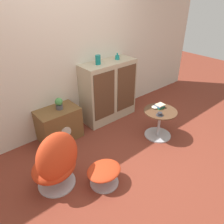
{
  "coord_description": "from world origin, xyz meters",
  "views": [
    {
      "loc": [
        -1.76,
        -1.67,
        2.25
      ],
      "look_at": [
        0.14,
        0.55,
        0.55
      ],
      "focal_mm": 35.0,
      "sensor_mm": 36.0,
      "label": 1
    }
  ],
  "objects_px": {
    "sideboard": "(108,91)",
    "tv_console": "(59,124)",
    "bowl": "(155,107)",
    "vase_inner_left": "(117,57)",
    "egg_chair": "(56,162)",
    "teacup": "(160,114)",
    "coffee_table": "(159,122)",
    "book_stack": "(160,106)",
    "vase_leftmost": "(98,60)",
    "ottoman": "(104,172)",
    "potted_plant": "(59,103)"
  },
  "relations": [
    {
      "from": "coffee_table",
      "to": "book_stack",
      "type": "distance_m",
      "value": 0.27
    },
    {
      "from": "vase_inner_left",
      "to": "teacup",
      "type": "bearing_deg",
      "value": -94.92
    },
    {
      "from": "tv_console",
      "to": "teacup",
      "type": "xyz_separation_m",
      "value": [
        1.18,
        -1.11,
        0.24
      ]
    },
    {
      "from": "potted_plant",
      "to": "teacup",
      "type": "distance_m",
      "value": 1.59
    },
    {
      "from": "book_stack",
      "to": "potted_plant",
      "type": "bearing_deg",
      "value": 144.45
    },
    {
      "from": "sideboard",
      "to": "teacup",
      "type": "relative_size",
      "value": 9.55
    },
    {
      "from": "egg_chair",
      "to": "bowl",
      "type": "xyz_separation_m",
      "value": [
        1.83,
        -0.0,
        0.11
      ]
    },
    {
      "from": "tv_console",
      "to": "teacup",
      "type": "distance_m",
      "value": 1.64
    },
    {
      "from": "vase_leftmost",
      "to": "ottoman",
      "type": "bearing_deg",
      "value": -125.58
    },
    {
      "from": "sideboard",
      "to": "ottoman",
      "type": "bearing_deg",
      "value": -131.69
    },
    {
      "from": "tv_console",
      "to": "vase_inner_left",
      "type": "xyz_separation_m",
      "value": [
        1.28,
        0.01,
        0.87
      ]
    },
    {
      "from": "vase_leftmost",
      "to": "sideboard",
      "type": "bearing_deg",
      "value": -1.02
    },
    {
      "from": "egg_chair",
      "to": "teacup",
      "type": "height_order",
      "value": "egg_chair"
    },
    {
      "from": "ottoman",
      "to": "sideboard",
      "type": "bearing_deg",
      "value": 48.31
    },
    {
      "from": "coffee_table",
      "to": "vase_inner_left",
      "type": "xyz_separation_m",
      "value": [
        -0.03,
        1.04,
        0.87
      ]
    },
    {
      "from": "sideboard",
      "to": "coffee_table",
      "type": "xyz_separation_m",
      "value": [
        0.24,
        -1.03,
        -0.28
      ]
    },
    {
      "from": "coffee_table",
      "to": "bowl",
      "type": "relative_size",
      "value": 4.6
    },
    {
      "from": "ottoman",
      "to": "coffee_table",
      "type": "relative_size",
      "value": 0.85
    },
    {
      "from": "sideboard",
      "to": "tv_console",
      "type": "xyz_separation_m",
      "value": [
        -1.06,
        -0.0,
        -0.28
      ]
    },
    {
      "from": "sideboard",
      "to": "vase_inner_left",
      "type": "distance_m",
      "value": 0.63
    },
    {
      "from": "sideboard",
      "to": "tv_console",
      "type": "relative_size",
      "value": 1.66
    },
    {
      "from": "teacup",
      "to": "book_stack",
      "type": "height_order",
      "value": "book_stack"
    },
    {
      "from": "teacup",
      "to": "bowl",
      "type": "distance_m",
      "value": 0.24
    },
    {
      "from": "vase_inner_left",
      "to": "ottoman",
      "type": "bearing_deg",
      "value": -136.61
    },
    {
      "from": "potted_plant",
      "to": "sideboard",
      "type": "bearing_deg",
      "value": 0.19
    },
    {
      "from": "teacup",
      "to": "vase_inner_left",
      "type": "bearing_deg",
      "value": 85.08
    },
    {
      "from": "potted_plant",
      "to": "egg_chair",
      "type": "bearing_deg",
      "value": -121.99
    },
    {
      "from": "egg_chair",
      "to": "vase_leftmost",
      "type": "height_order",
      "value": "vase_leftmost"
    },
    {
      "from": "bowl",
      "to": "potted_plant",
      "type": "bearing_deg",
      "value": 144.2
    },
    {
      "from": "tv_console",
      "to": "vase_leftmost",
      "type": "height_order",
      "value": "vase_leftmost"
    },
    {
      "from": "egg_chair",
      "to": "potted_plant",
      "type": "bearing_deg",
      "value": 58.01
    },
    {
      "from": "ottoman",
      "to": "book_stack",
      "type": "height_order",
      "value": "book_stack"
    },
    {
      "from": "egg_chair",
      "to": "teacup",
      "type": "xyz_separation_m",
      "value": [
        1.7,
        -0.2,
        0.12
      ]
    },
    {
      "from": "bowl",
      "to": "ottoman",
      "type": "bearing_deg",
      "value": -165.9
    },
    {
      "from": "egg_chair",
      "to": "ottoman",
      "type": "bearing_deg",
      "value": -36.31
    },
    {
      "from": "coffee_table",
      "to": "vase_inner_left",
      "type": "relative_size",
      "value": 4.78
    },
    {
      "from": "bowl",
      "to": "vase_inner_left",
      "type": "bearing_deg",
      "value": 91.91
    },
    {
      "from": "tv_console",
      "to": "book_stack",
      "type": "distance_m",
      "value": 1.69
    },
    {
      "from": "vase_inner_left",
      "to": "tv_console",
      "type": "bearing_deg",
      "value": -179.66
    },
    {
      "from": "sideboard",
      "to": "potted_plant",
      "type": "distance_m",
      "value": 1.02
    },
    {
      "from": "tv_console",
      "to": "potted_plant",
      "type": "height_order",
      "value": "potted_plant"
    },
    {
      "from": "ottoman",
      "to": "potted_plant",
      "type": "distance_m",
      "value": 1.33
    },
    {
      "from": "coffee_table",
      "to": "vase_leftmost",
      "type": "distance_m",
      "value": 1.45
    },
    {
      "from": "egg_chair",
      "to": "book_stack",
      "type": "height_order",
      "value": "egg_chair"
    },
    {
      "from": "book_stack",
      "to": "vase_inner_left",
      "type": "bearing_deg",
      "value": 95.97
    },
    {
      "from": "tv_console",
      "to": "teacup",
      "type": "bearing_deg",
      "value": -43.17
    },
    {
      "from": "teacup",
      "to": "book_stack",
      "type": "xyz_separation_m",
      "value": [
        0.2,
        0.16,
        0.01
      ]
    },
    {
      "from": "vase_inner_left",
      "to": "book_stack",
      "type": "height_order",
      "value": "vase_inner_left"
    },
    {
      "from": "coffee_table",
      "to": "potted_plant",
      "type": "relative_size",
      "value": 2.81
    },
    {
      "from": "book_stack",
      "to": "bowl",
      "type": "distance_m",
      "value": 0.08
    }
  ]
}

